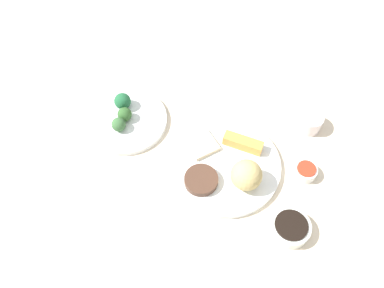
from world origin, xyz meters
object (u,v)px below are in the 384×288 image
(broccoli_plate, at_px, (126,120))
(soy_sauce_bowl, at_px, (290,228))
(sauce_ramekin_sweet_and_sour, at_px, (305,172))
(main_plate, at_px, (222,165))
(teacup, at_px, (309,122))

(broccoli_plate, bearing_deg, soy_sauce_bowl, -42.55)
(sauce_ramekin_sweet_and_sour, bearing_deg, soy_sauce_bowl, -116.50)
(broccoli_plate, xyz_separation_m, soy_sauce_bowl, (0.38, -0.34, 0.01))
(sauce_ramekin_sweet_and_sour, bearing_deg, main_plate, 168.90)
(main_plate, relative_size, sauce_ramekin_sweet_and_sour, 5.08)
(teacup, bearing_deg, sauce_ramekin_sweet_and_sour, -107.01)
(main_plate, distance_m, sauce_ramekin_sweet_and_sour, 0.21)
(soy_sauce_bowl, xyz_separation_m, teacup, (0.12, 0.29, 0.01))
(broccoli_plate, bearing_deg, main_plate, -33.79)
(teacup, bearing_deg, broccoli_plate, 173.23)
(soy_sauce_bowl, relative_size, sauce_ramekin_sweet_and_sour, 1.62)
(sauce_ramekin_sweet_and_sour, distance_m, teacup, 0.15)
(main_plate, bearing_deg, teacup, 23.03)
(soy_sauce_bowl, height_order, sauce_ramekin_sweet_and_sour, soy_sauce_bowl)
(broccoli_plate, bearing_deg, sauce_ramekin_sweet_and_sour, -24.45)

